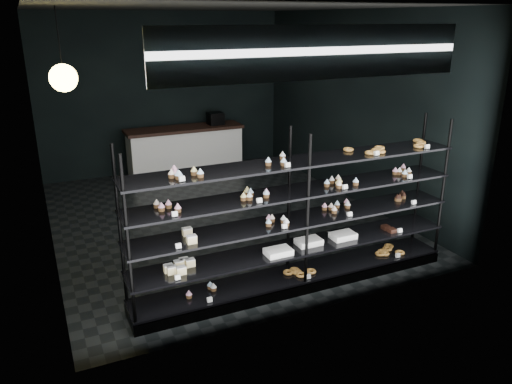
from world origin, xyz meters
The scene contains 5 objects.
room centered at (0.00, 0.00, 1.60)m, with size 5.01×6.01×3.20m.
display_shelf centered at (0.08, -2.45, 0.63)m, with size 4.00×0.50×1.91m.
signage centered at (0.00, -2.93, 2.75)m, with size 3.30×0.05×0.50m.
pendant_lamp centered at (-2.17, -1.29, 2.45)m, with size 0.30×0.30×0.88m.
service_counter centered at (0.25, 2.50, 0.50)m, with size 2.36×0.65×1.23m.
Camera 1 is at (-2.56, -7.10, 3.06)m, focal length 35.00 mm.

